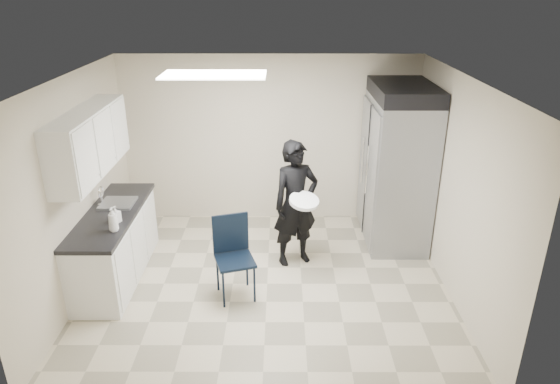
{
  "coord_description": "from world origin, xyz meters",
  "views": [
    {
      "loc": [
        0.18,
        -5.41,
        3.55
      ],
      "look_at": [
        0.16,
        0.2,
        1.19
      ],
      "focal_mm": 32.0,
      "sensor_mm": 36.0,
      "label": 1
    }
  ],
  "objects_px": {
    "lower_counter": "(115,246)",
    "man_tuxedo": "(296,204)",
    "folding_chair": "(235,261)",
    "commercial_fridge": "(397,172)"
  },
  "relations": [
    {
      "from": "lower_counter",
      "to": "man_tuxedo",
      "type": "distance_m",
      "value": 2.39
    },
    {
      "from": "lower_counter",
      "to": "folding_chair",
      "type": "distance_m",
      "value": 1.64
    },
    {
      "from": "lower_counter",
      "to": "commercial_fridge",
      "type": "xyz_separation_m",
      "value": [
        3.78,
        1.07,
        0.62
      ]
    },
    {
      "from": "lower_counter",
      "to": "commercial_fridge",
      "type": "bearing_deg",
      "value": 15.88
    },
    {
      "from": "lower_counter",
      "to": "man_tuxedo",
      "type": "height_order",
      "value": "man_tuxedo"
    },
    {
      "from": "lower_counter",
      "to": "folding_chair",
      "type": "height_order",
      "value": "folding_chair"
    },
    {
      "from": "folding_chair",
      "to": "lower_counter",
      "type": "bearing_deg",
      "value": 146.34
    },
    {
      "from": "folding_chair",
      "to": "man_tuxedo",
      "type": "relative_size",
      "value": 0.57
    },
    {
      "from": "lower_counter",
      "to": "man_tuxedo",
      "type": "relative_size",
      "value": 1.11
    },
    {
      "from": "lower_counter",
      "to": "folding_chair",
      "type": "xyz_separation_m",
      "value": [
        1.58,
        -0.46,
        0.06
      ]
    }
  ]
}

